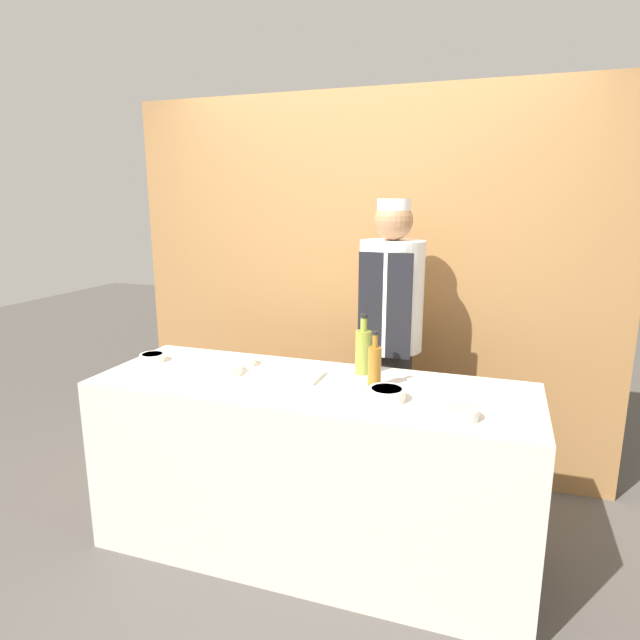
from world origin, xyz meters
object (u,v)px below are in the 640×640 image
Objects in this scene: sauce_bowl_orange at (227,368)px; sauce_bowl_red at (387,393)px; sauce_bowl_yellow at (244,361)px; bottle_oil at (363,350)px; sauce_bowl_green at (459,412)px; sauce_bowl_purple at (153,357)px; cutting_board at (286,374)px; bottle_amber at (375,366)px; chef_center at (390,343)px.

sauce_bowl_orange reaches higher than sauce_bowl_red.
sauce_bowl_yellow is 0.42× the size of bottle_oil.
sauce_bowl_green reaches higher than sauce_bowl_yellow.
sauce_bowl_purple is at bearing -171.67° from bottle_oil.
sauce_bowl_yellow is 0.64m from bottle_oil.
cutting_board is (0.28, -0.10, -0.01)m from sauce_bowl_yellow.
sauce_bowl_purple is 1.06× the size of sauce_bowl_yellow.
sauce_bowl_orange reaches higher than sauce_bowl_purple.
bottle_amber is at bearing -9.63° from sauce_bowl_yellow.
bottle_amber is (1.24, -0.03, 0.08)m from sauce_bowl_purple.
sauce_bowl_orange is at bearing -8.21° from sauce_bowl_purple.
sauce_bowl_yellow is 0.83m from chef_center.
sauce_bowl_green is 0.09× the size of chef_center.
bottle_oil is (-0.51, 0.43, 0.09)m from sauce_bowl_green.
sauce_bowl_green is at bearing -30.08° from bottle_amber.
sauce_bowl_yellow is 0.47× the size of bottle_amber.
sauce_bowl_purple reaches higher than cutting_board.
sauce_bowl_orange is at bearing -92.59° from sauce_bowl_yellow.
sauce_bowl_orange is 0.48× the size of bottle_oil.
cutting_board is (-0.54, 0.16, -0.02)m from sauce_bowl_red.
sauce_bowl_red is 0.38m from bottle_oil.
bottle_amber is 0.59m from chef_center.
sauce_bowl_purple is (-1.33, 0.16, -0.01)m from sauce_bowl_red.
sauce_bowl_orange is 1.10× the size of sauce_bowl_purple.
sauce_bowl_purple is 0.38× the size of cutting_board.
cutting_board is at bearing -154.83° from bottle_oil.
sauce_bowl_red is at bearing -5.79° from sauce_bowl_orange.
chef_center is (-0.45, 0.82, 0.04)m from sauce_bowl_green.
sauce_bowl_red is 0.54× the size of bottle_oil.
bottle_amber is at bearing -85.39° from chef_center.
sauce_bowl_purple and sauce_bowl_yellow have the same top height.
bottle_amber is 0.22m from bottle_oil.
sauce_bowl_yellow is 0.30m from cutting_board.
sauce_bowl_red is 0.60× the size of bottle_amber.
chef_center is (0.41, 0.56, 0.05)m from cutting_board.
sauce_bowl_green is (0.32, -0.10, -0.00)m from sauce_bowl_red.
chef_center reaches higher than bottle_oil.
chef_center is (0.06, 0.39, -0.06)m from bottle_oil.
bottle_oil is 0.17× the size of chef_center.
chef_center is at bearing 100.59° from sauce_bowl_red.
bottle_oil is (-0.10, 0.19, 0.01)m from bottle_amber.
sauce_bowl_yellow is at bearing 162.55° from sauce_bowl_green.
bottle_amber is at bearing 3.48° from sauce_bowl_orange.
sauce_bowl_yellow is (0.01, 0.17, -0.01)m from sauce_bowl_orange.
sauce_bowl_red is at bearing 161.82° from sauce_bowl_green.
bottle_oil reaches higher than sauce_bowl_red.
sauce_bowl_red is 1.03× the size of sauce_bowl_green.
sauce_bowl_orange is 1.16× the size of sauce_bowl_yellow.
sauce_bowl_orange is 0.30m from cutting_board.
bottle_amber is 0.89× the size of bottle_oil.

